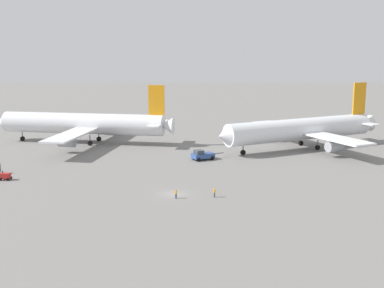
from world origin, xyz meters
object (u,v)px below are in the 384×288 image
at_px(airliner_at_gate_left, 84,124).
at_px(ground_crew_ramp_agent_by_cones, 176,194).
at_px(ground_crew_marshaller_foreground, 214,192).
at_px(airliner_being_pushed, 302,129).
at_px(gse_gpu_cart_small, 5,176).
at_px(pushback_tug, 202,155).

distance_m(airliner_at_gate_left, ground_crew_ramp_agent_by_cones, 59.43).
bearing_deg(ground_crew_marshaller_foreground, ground_crew_ramp_agent_by_cones, -175.56).
relative_size(airliner_being_pushed, gse_gpu_cart_small, 21.30).
bearing_deg(ground_crew_ramp_agent_by_cones, airliner_being_pushed, 53.32).
height_order(pushback_tug, ground_crew_marshaller_foreground, pushback_tug).
distance_m(gse_gpu_cart_small, ground_crew_ramp_agent_by_cones, 36.97).
xyz_separation_m(pushback_tug, gse_gpu_cart_small, (-40.47, -17.68, -0.36)).
height_order(airliner_at_gate_left, gse_gpu_cart_small, airliner_at_gate_left).
distance_m(airliner_at_gate_left, gse_gpu_cart_small, 41.02).
distance_m(airliner_at_gate_left, airliner_being_pushed, 59.60).
height_order(pushback_tug, ground_crew_ramp_agent_by_cones, pushback_tug).
relative_size(pushback_tug, ground_crew_marshaller_foreground, 4.80).
xyz_separation_m(pushback_tug, ground_crew_marshaller_foreground, (0.89, -30.38, -0.27)).
bearing_deg(gse_gpu_cart_small, ground_crew_marshaller_foreground, -17.07).
bearing_deg(gse_gpu_cart_small, airliner_being_pushed, 24.49).
bearing_deg(ground_crew_marshaller_foreground, gse_gpu_cart_small, 162.93).
height_order(airliner_being_pushed, gse_gpu_cart_small, airliner_being_pushed).
distance_m(ground_crew_marshaller_foreground, ground_crew_ramp_agent_by_cones, 6.86).
xyz_separation_m(airliner_at_gate_left, pushback_tug, (32.16, -22.23, -4.27)).
xyz_separation_m(airliner_being_pushed, pushback_tug, (-26.71, -12.93, -4.00)).
height_order(airliner_being_pushed, ground_crew_marshaller_foreground, airliner_being_pushed).
bearing_deg(airliner_being_pushed, gse_gpu_cart_small, -155.51).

